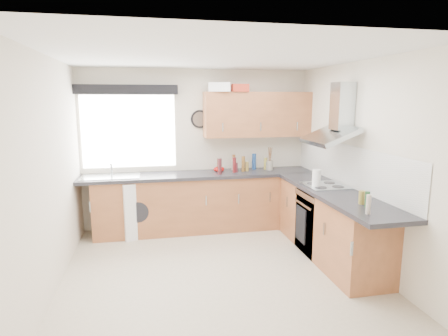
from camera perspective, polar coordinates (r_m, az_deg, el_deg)
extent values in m
plane|color=beige|center=(4.67, -0.95, -15.41)|extent=(3.60, 3.60, 0.00)
cube|color=white|center=(4.23, -1.05, 16.72)|extent=(3.60, 3.60, 0.02)
cube|color=silver|center=(6.04, -4.14, 2.91)|extent=(3.60, 0.02, 2.50)
cube|color=silver|center=(2.58, 6.43, -7.33)|extent=(3.60, 0.02, 2.50)
cube|color=silver|center=(4.33, -25.10, -1.01)|extent=(0.02, 3.60, 2.50)
cube|color=silver|center=(4.93, 20.03, 0.62)|extent=(0.02, 3.60, 2.50)
cube|color=white|center=(5.95, -14.29, 5.41)|extent=(1.40, 0.02, 1.10)
cube|color=black|center=(5.84, -14.61, 11.50)|extent=(1.50, 0.18, 0.14)
cube|color=white|center=(5.19, 18.17, 0.41)|extent=(0.01, 3.00, 0.54)
cube|color=brown|center=(5.91, -4.64, -5.39)|extent=(3.00, 0.58, 0.86)
cube|color=brown|center=(6.28, 10.06, -4.56)|extent=(0.60, 0.60, 0.86)
cube|color=brown|center=(5.11, 15.77, -8.29)|extent=(0.58, 2.10, 0.86)
cube|color=black|center=(5.80, -3.71, -1.04)|extent=(3.60, 0.62, 0.05)
cube|color=black|center=(4.86, 16.74, -3.74)|extent=(0.62, 2.42, 0.05)
cube|color=black|center=(5.24, 14.92, -7.86)|extent=(0.56, 0.58, 0.85)
cube|color=#AEBAC1|center=(5.11, 15.17, -2.60)|extent=(0.52, 0.52, 0.01)
cube|color=brown|center=(6.02, 5.11, 8.13)|extent=(1.70, 0.35, 0.70)
cube|color=white|center=(5.88, -12.92, -5.78)|extent=(0.73, 0.72, 0.84)
cylinder|color=black|center=(5.96, -3.67, 7.44)|extent=(0.29, 0.04, 0.29)
cube|color=white|center=(5.76, -0.57, 12.22)|extent=(0.38, 0.33, 0.13)
cube|color=#B02F1C|center=(5.83, 2.40, 12.10)|extent=(0.25, 0.21, 0.12)
cylinder|color=gray|center=(6.09, 6.99, 0.41)|extent=(0.12, 0.12, 0.15)
cylinder|color=white|center=(4.98, 13.90, -1.56)|extent=(0.12, 0.12, 0.24)
cylinder|color=#45181C|center=(5.68, -0.64, 0.23)|extent=(0.06, 0.06, 0.24)
cylinder|color=olive|center=(5.97, 3.52, 0.24)|extent=(0.06, 0.06, 0.15)
cylinder|color=navy|center=(6.14, 6.54, 0.36)|extent=(0.06, 0.06, 0.12)
cylinder|color=#AC9F92|center=(6.04, 1.28, 0.53)|extent=(0.04, 0.04, 0.18)
cylinder|color=brown|center=(6.05, 1.50, 0.88)|extent=(0.05, 0.05, 0.25)
cylinder|color=#235B20|center=(5.96, 1.88, 0.14)|extent=(0.04, 0.04, 0.13)
cylinder|color=brown|center=(5.92, 2.94, 0.63)|extent=(0.05, 0.05, 0.24)
cylinder|color=#551114|center=(5.83, 1.58, 0.47)|extent=(0.05, 0.05, 0.24)
cylinder|color=#4D1D10|center=(5.88, -0.81, 0.43)|extent=(0.05, 0.05, 0.21)
cylinder|color=#4C1B23|center=(5.86, 1.79, 0.07)|extent=(0.07, 0.07, 0.15)
cylinder|color=navy|center=(6.12, 4.59, 1.00)|extent=(0.07, 0.07, 0.26)
cylinder|color=olive|center=(6.13, 6.36, 0.68)|extent=(0.06, 0.06, 0.19)
cylinder|color=#1B4C22|center=(4.23, 20.99, -4.49)|extent=(0.05, 0.05, 0.17)
cylinder|color=olive|center=(4.35, 20.24, -4.22)|extent=(0.07, 0.07, 0.15)
cylinder|color=#B9AB9E|center=(4.00, 21.15, -5.18)|extent=(0.05, 0.05, 0.20)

